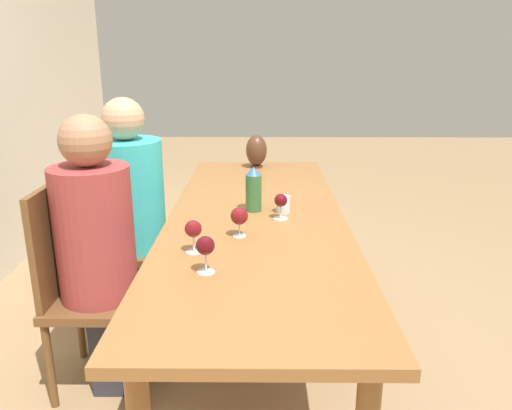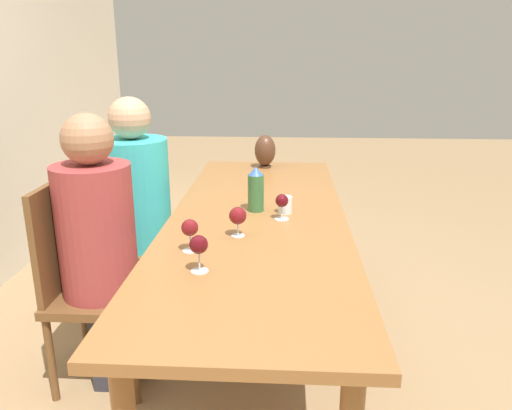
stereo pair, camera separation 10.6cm
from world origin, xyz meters
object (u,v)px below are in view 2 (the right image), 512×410
Objects in this scene: wine_glass_3 at (190,229)px; person_far at (139,206)px; water_tumbler at (285,205)px; chair_near at (85,280)px; person_near at (101,245)px; wine_glass_1 at (199,246)px; wine_glass_0 at (238,216)px; water_bottle at (256,190)px; vase at (265,151)px; chair_far at (125,235)px; wine_glass_2 at (282,202)px.

wine_glass_3 is 0.96m from person_far.
person_far is at bearing 69.35° from water_tumbler.
person_near is (0.00, -0.09, 0.18)m from chair_near.
person_far is (0.60, -0.09, 0.18)m from chair_near.
wine_glass_0 is at bearing -15.89° from wine_glass_1.
water_tumbler is 1.01m from chair_near.
water_bottle is 0.76m from wine_glass_1.
person_far is at bearing -0.17° from person_near.
vase is 0.17× the size of person_far.
chair_far is at bearing 33.38° from wine_glass_3.
vase is 1.69× the size of wine_glass_3.
chair_near is 0.64m from person_far.
wine_glass_2 is (-0.13, -0.13, -0.02)m from water_bottle.
chair_near reaches higher than wine_glass_3.
wine_glass_2 is at bearing -134.76° from water_bottle.
water_tumbler is at bearing -101.49° from water_bottle.
water_tumbler is at bearing -108.77° from chair_far.
water_tumbler is 0.64m from wine_glass_3.
vase is at bearing -28.20° from person_near.
chair_near is at bearing 67.42° from wine_glass_3.
wine_glass_0 is (-0.34, 0.20, 0.05)m from water_tumbler.
wine_glass_0 is 0.39m from wine_glass_1.
wine_glass_3 is at bearing 157.19° from water_bottle.
chair_far is (-0.69, 0.78, -0.37)m from vase.
wine_glass_2 is 0.99m from chair_near.
water_bottle is 0.59m from wine_glass_3.
water_bottle is 0.23× the size of chair_near.
water_tumbler is at bearing -36.06° from wine_glass_3.
wine_glass_3 is at bearing -112.58° from chair_near.
wine_glass_1 is 0.11× the size of person_near.
water_tumbler is 0.40m from wine_glass_0.
person_near is (-0.19, 0.82, -0.16)m from wine_glass_2.
wine_glass_0 is 0.94× the size of wine_glass_1.
vase is at bearing -2.68° from wine_glass_0.
person_far is at bearing -8.56° from chair_near.
wine_glass_1 is 1.12× the size of wine_glass_2.
water_bottle reaches higher than wine_glass_2.
chair_near reaches higher than wine_glass_2.
wine_glass_0 is 1.05× the size of wine_glass_2.
water_tumbler is 0.07× the size of person_near.
wine_glass_2 is at bearing -116.85° from person_far.
person_far is at bearing 134.98° from vase.
person_far reaches higher than wine_glass_0.
water_bottle is at bearing -65.13° from person_near.
water_tumbler is 0.63× the size of wine_glass_3.
chair_near is 0.20m from person_near.
chair_near is at bearing 180.00° from chair_far.
water_bottle is at bearing -110.08° from chair_far.
chair_near is at bearing 148.83° from vase.
wine_glass_3 reaches higher than wine_glass_0.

